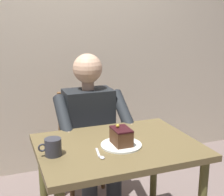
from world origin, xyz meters
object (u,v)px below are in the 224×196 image
dining_table (118,161)px  chair (86,143)px  coffee_cup (53,147)px  dessert_spoon (100,155)px  seated_person (92,133)px  cake_slice (121,136)px

dining_table → chair: (0.00, -0.69, -0.15)m
coffee_cup → chair: bearing=-117.9°
dining_table → dessert_spoon: 0.22m
dining_table → seated_person: bearing=-90.0°
chair → cake_slice: chair is taller
chair → coffee_cup: bearing=62.1°
dining_table → dessert_spoon: bearing=38.7°
dining_table → seated_person: (0.00, -0.52, -0.01)m
dining_table → coffee_cup: size_ratio=7.46×
cake_slice → dining_table: bearing=-76.1°
cake_slice → dessert_spoon: 0.19m
chair → coffee_cup: chair is taller
chair → dessert_spoon: bearing=79.7°
dining_table → cake_slice: cake_slice is taller
chair → seated_person: (0.00, 0.17, 0.14)m
chair → dining_table: bearing=90.0°
coffee_cup → dessert_spoon: 0.25m
dessert_spoon → coffee_cup: bearing=-22.3°
dining_table → cake_slice: (-0.01, 0.03, 0.17)m
seated_person → coffee_cup: size_ratio=9.86×
cake_slice → dessert_spoon: bearing=28.7°
seated_person → dessert_spoon: seated_person is taller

